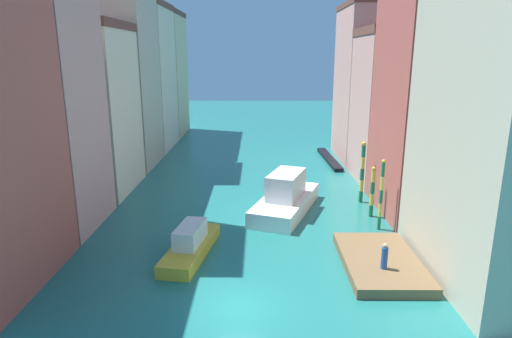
# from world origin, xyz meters

# --- Properties ---
(ground_plane) EXTENTS (154.00, 154.00, 0.00)m
(ground_plane) POSITION_xyz_m (0.00, 24.50, 0.00)
(ground_plane) COLOR #1E6B66
(building_left_1) EXTENTS (7.46, 7.61, 22.03)m
(building_left_1) POSITION_xyz_m (-14.39, 10.82, 11.02)
(building_left_1) COLOR tan
(building_left_1) RESTS_ON ground
(building_left_2) EXTENTS (7.46, 9.25, 15.08)m
(building_left_2) POSITION_xyz_m (-14.39, 19.66, 7.55)
(building_left_2) COLOR beige
(building_left_2) RESTS_ON ground
(building_left_3) EXTENTS (7.46, 9.13, 20.10)m
(building_left_3) POSITION_xyz_m (-14.39, 29.23, 10.06)
(building_left_3) COLOR #BCB299
(building_left_3) RESTS_ON ground
(building_left_4) EXTENTS (7.46, 10.47, 18.71)m
(building_left_4) POSITION_xyz_m (-14.39, 39.10, 9.37)
(building_left_4) COLOR beige
(building_left_4) RESTS_ON ground
(building_left_5) EXTENTS (7.46, 10.08, 18.61)m
(building_left_5) POSITION_xyz_m (-14.39, 49.56, 9.32)
(building_left_5) COLOR beige
(building_left_5) RESTS_ON ground
(building_right_1) EXTENTS (7.46, 9.51, 18.87)m
(building_right_1) POSITION_xyz_m (14.39, 14.00, 9.45)
(building_right_1) COLOR #B25147
(building_right_1) RESTS_ON ground
(building_right_2) EXTENTS (7.46, 8.87, 14.77)m
(building_right_2) POSITION_xyz_m (14.39, 23.13, 7.40)
(building_right_2) COLOR tan
(building_right_2) RESTS_ON ground
(building_right_3) EXTENTS (7.46, 10.64, 17.97)m
(building_right_3) POSITION_xyz_m (14.39, 32.88, 9.00)
(building_right_3) COLOR tan
(building_right_3) RESTS_ON ground
(waterfront_dock) EXTENTS (4.39, 7.43, 0.58)m
(waterfront_dock) POSITION_xyz_m (8.24, 4.32, 0.29)
(waterfront_dock) COLOR brown
(waterfront_dock) RESTS_ON ground
(person_on_dock) EXTENTS (0.36, 0.36, 1.52)m
(person_on_dock) POSITION_xyz_m (8.04, 2.94, 1.29)
(person_on_dock) COLOR #234C93
(person_on_dock) RESTS_ON waterfront_dock
(mooring_pole_0) EXTENTS (0.27, 0.27, 5.19)m
(mooring_pole_0) POSITION_xyz_m (9.69, 10.04, 2.64)
(mooring_pole_0) COLOR #197247
(mooring_pole_0) RESTS_ON ground
(mooring_pole_1) EXTENTS (0.34, 0.34, 4.02)m
(mooring_pole_1) POSITION_xyz_m (9.76, 12.64, 2.06)
(mooring_pole_1) COLOR #197247
(mooring_pole_1) RESTS_ON ground
(mooring_pole_2) EXTENTS (0.37, 0.37, 5.27)m
(mooring_pole_2) POSITION_xyz_m (9.74, 16.07, 2.69)
(mooring_pole_2) COLOR #197247
(mooring_pole_2) RESTS_ON ground
(vaporetto_white) EXTENTS (6.28, 9.81, 3.24)m
(vaporetto_white) POSITION_xyz_m (3.18, 13.76, 1.15)
(vaporetto_white) COLOR white
(vaporetto_white) RESTS_ON ground
(gondola_black) EXTENTS (1.45, 10.89, 0.41)m
(gondola_black) POSITION_xyz_m (9.45, 31.20, 0.21)
(gondola_black) COLOR black
(gondola_black) RESTS_ON ground
(motorboat_0) EXTENTS (3.11, 7.15, 1.97)m
(motorboat_0) POSITION_xyz_m (-3.28, 5.88, 0.70)
(motorboat_0) COLOR gold
(motorboat_0) RESTS_ON ground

